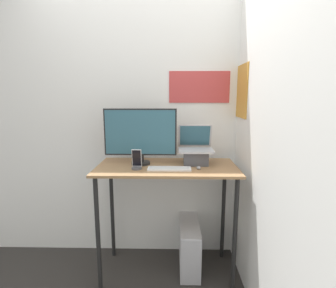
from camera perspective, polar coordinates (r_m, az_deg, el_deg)
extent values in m
cube|color=white|center=(2.42, -0.05, 5.52)|extent=(6.00, 0.05, 2.60)
cube|color=#BF3F3F|center=(2.39, 6.84, 12.21)|extent=(0.54, 0.01, 0.28)
cube|color=white|center=(1.87, 19.74, 3.51)|extent=(0.05, 6.00, 2.60)
cube|color=gold|center=(2.33, 15.59, 10.97)|extent=(0.01, 0.40, 0.44)
cube|color=#936D47|center=(2.12, -0.28, -5.05)|extent=(1.13, 0.56, 0.02)
cylinder|color=black|center=(2.17, -15.00, -18.68)|extent=(0.03, 0.03, 0.93)
cylinder|color=black|center=(2.14, 14.33, -19.04)|extent=(0.03, 0.03, 0.93)
cylinder|color=black|center=(2.57, -12.06, -13.76)|extent=(0.03, 0.03, 0.93)
cylinder|color=black|center=(2.54, 11.94, -13.98)|extent=(0.03, 0.03, 0.93)
cube|color=#4C4C51|center=(2.16, 6.06, -3.04)|extent=(0.20, 0.14, 0.11)
cube|color=#B7B7BC|center=(2.15, 6.09, -1.41)|extent=(0.28, 0.20, 0.02)
cube|color=#B7B7BC|center=(2.26, 5.87, 1.81)|extent=(0.28, 0.07, 0.19)
cube|color=#336072|center=(2.25, 5.88, 1.84)|extent=(0.25, 0.06, 0.17)
cylinder|color=black|center=(2.18, -5.94, -4.11)|extent=(0.15, 0.15, 0.02)
cylinder|color=black|center=(2.17, -5.96, -2.99)|extent=(0.05, 0.05, 0.07)
cube|color=black|center=(2.14, -6.05, 2.59)|extent=(0.59, 0.01, 0.38)
cube|color=#336072|center=(2.13, -6.08, 2.56)|extent=(0.57, 0.01, 0.36)
cube|color=white|center=(2.01, 0.30, -5.41)|extent=(0.33, 0.10, 0.01)
cube|color=silver|center=(2.01, 0.30, -5.18)|extent=(0.31, 0.09, 0.00)
ellipsoid|color=#99999E|center=(2.04, 6.69, -5.16)|extent=(0.03, 0.05, 0.02)
cylinder|color=#4C4C51|center=(2.04, -6.84, -5.26)|extent=(0.08, 0.08, 0.02)
cube|color=silver|center=(2.03, -6.82, -3.06)|extent=(0.07, 0.04, 0.14)
cube|color=black|center=(2.03, -6.84, -3.06)|extent=(0.07, 0.03, 0.13)
cube|color=silver|center=(2.50, 4.63, -21.00)|extent=(0.17, 0.52, 0.40)
cube|color=#ADADB2|center=(2.29, 5.04, -24.40)|extent=(0.16, 0.01, 0.38)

